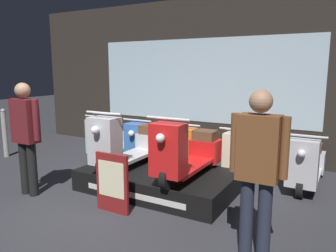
{
  "coord_description": "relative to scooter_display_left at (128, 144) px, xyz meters",
  "views": [
    {
      "loc": [
        2.77,
        -2.97,
        1.81
      ],
      "look_at": [
        0.14,
        1.71,
        0.86
      ],
      "focal_mm": 35.0,
      "sensor_mm": 36.0,
      "label": 1
    }
  ],
  "objects": [
    {
      "name": "scooter_backrow_1",
      "position": [
        -0.38,
        1.33,
        -0.31
      ],
      "size": [
        0.59,
        1.6,
        0.91
      ],
      "color": "black",
      "rests_on": "ground_plane"
    },
    {
      "name": "scooter_display_left",
      "position": [
        0.0,
        0.0,
        0.0
      ],
      "size": [
        0.59,
        1.6,
        0.91
      ],
      "color": "black",
      "rests_on": "display_platform"
    },
    {
      "name": "shop_wall_back",
      "position": [
        0.16,
        2.34,
        0.94
      ],
      "size": [
        8.63,
        0.09,
        3.2
      ],
      "color": "#28231E",
      "rests_on": "ground_plane"
    },
    {
      "name": "person_left_browsing",
      "position": [
        -1.03,
        -1.0,
        0.26
      ],
      "size": [
        0.53,
        0.21,
        1.61
      ],
      "color": "black",
      "rests_on": "ground_plane"
    },
    {
      "name": "street_bollard",
      "position": [
        -3.21,
        0.13,
        -0.16
      ],
      "size": [
        0.1,
        0.1,
        1.0
      ],
      "color": "gray",
      "rests_on": "ground_plane"
    },
    {
      "name": "scooter_backrow_0",
      "position": [
        -1.3,
        1.33,
        -0.31
      ],
      "size": [
        0.59,
        1.6,
        0.91
      ],
      "color": "black",
      "rests_on": "ground_plane"
    },
    {
      "name": "scooter_display_right",
      "position": [
        1.0,
        0.0,
        0.0
      ],
      "size": [
        0.59,
        1.6,
        0.91
      ],
      "color": "black",
      "rests_on": "display_platform"
    },
    {
      "name": "ground_plane",
      "position": [
        0.16,
        -0.98,
        -0.66
      ],
      "size": [
        30.0,
        30.0,
        0.0
      ],
      "primitive_type": "plane",
      "color": "#2D2D33"
    },
    {
      "name": "person_right_browsing",
      "position": [
        2.22,
        -1.0,
        0.27
      ],
      "size": [
        0.54,
        0.21,
        1.62
      ],
      "color": "#232838",
      "rests_on": "ground_plane"
    },
    {
      "name": "scooter_backrow_4",
      "position": [
        2.4,
        1.33,
        -0.31
      ],
      "size": [
        0.59,
        1.6,
        0.91
      ],
      "color": "black",
      "rests_on": "ground_plane"
    },
    {
      "name": "display_platform",
      "position": [
        0.5,
        0.06,
        -0.5
      ],
      "size": [
        2.23,
        1.3,
        0.31
      ],
      "color": "black",
      "rests_on": "ground_plane"
    },
    {
      "name": "price_sign_board",
      "position": [
        0.39,
        -0.88,
        -0.27
      ],
      "size": [
        0.48,
        0.04,
        0.76
      ],
      "color": "maroon",
      "rests_on": "ground_plane"
    },
    {
      "name": "scooter_backrow_2",
      "position": [
        0.55,
        1.33,
        -0.31
      ],
      "size": [
        0.59,
        1.6,
        0.91
      ],
      "color": "black",
      "rests_on": "ground_plane"
    },
    {
      "name": "scooter_backrow_3",
      "position": [
        1.48,
        1.33,
        -0.31
      ],
      "size": [
        0.59,
        1.6,
        0.91
      ],
      "color": "black",
      "rests_on": "ground_plane"
    }
  ]
}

